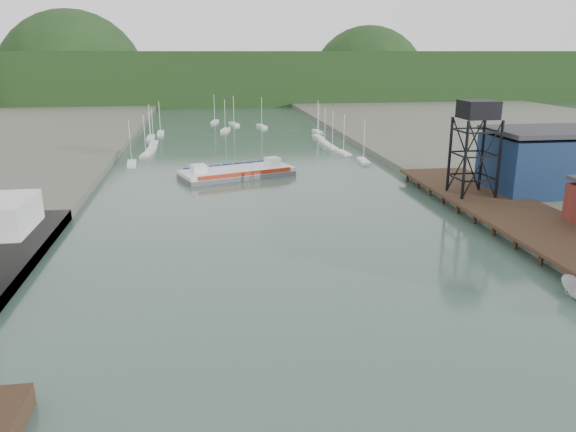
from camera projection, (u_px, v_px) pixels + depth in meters
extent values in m
cube|color=black|center=(522.00, 216.00, 85.42)|extent=(14.00, 70.00, 0.50)
cylinder|color=black|center=(484.00, 224.00, 84.88)|extent=(0.60, 0.60, 2.20)
cylinder|color=black|center=(557.00, 221.00, 86.59)|extent=(0.60, 0.60, 2.20)
cylinder|color=black|center=(465.00, 161.00, 92.29)|extent=(0.50, 0.50, 13.00)
cylinder|color=black|center=(499.00, 160.00, 93.15)|extent=(0.50, 0.50, 13.00)
cylinder|color=black|center=(450.00, 154.00, 97.98)|extent=(0.50, 0.50, 13.00)
cylinder|color=black|center=(482.00, 153.00, 98.84)|extent=(0.50, 0.50, 13.00)
cube|color=black|center=(478.00, 109.00, 93.30)|extent=(5.50, 5.50, 3.00)
cube|color=#0C1B38|center=(547.00, 164.00, 100.18)|extent=(20.00, 14.00, 10.00)
cube|color=#2D2D33|center=(551.00, 131.00, 98.51)|extent=(20.50, 14.50, 0.80)
cube|color=silver|center=(132.00, 164.00, 132.53)|extent=(2.67, 7.65, 0.90)
cube|color=silver|center=(146.00, 155.00, 143.68)|extent=(2.81, 7.67, 0.90)
cube|color=silver|center=(151.00, 149.00, 152.17)|extent=(2.35, 7.59, 0.90)
cube|color=silver|center=(154.00, 144.00, 161.56)|extent=(2.01, 7.50, 0.90)
cube|color=silver|center=(151.00, 138.00, 172.92)|extent=(2.00, 7.50, 0.90)
cube|color=silver|center=(161.00, 133.00, 182.58)|extent=(2.16, 7.54, 0.90)
cube|color=silver|center=(363.00, 161.00, 135.77)|extent=(2.53, 7.62, 0.90)
cube|color=silver|center=(343.00, 153.00, 146.36)|extent=(2.76, 7.67, 0.90)
cube|color=silver|center=(332.00, 148.00, 154.55)|extent=(2.22, 7.56, 0.90)
cube|color=silver|center=(325.00, 143.00, 163.05)|extent=(2.18, 7.54, 0.90)
cube|color=silver|center=(318.00, 137.00, 173.63)|extent=(2.46, 7.61, 0.90)
cube|color=silver|center=(318.00, 132.00, 184.95)|extent=(2.48, 7.61, 0.90)
cube|color=silver|center=(225.00, 130.00, 189.23)|extent=(3.78, 7.76, 0.90)
cube|color=silver|center=(262.00, 126.00, 198.70)|extent=(3.31, 7.74, 0.90)
cube|color=silver|center=(234.00, 124.00, 204.95)|extent=(3.76, 7.76, 0.90)
cube|color=silver|center=(215.00, 122.00, 211.58)|extent=(3.40, 7.74, 0.90)
cube|color=black|center=(220.00, 77.00, 319.19)|extent=(500.00, 120.00, 28.00)
sphere|color=black|center=(74.00, 85.00, 308.92)|extent=(80.00, 80.00, 80.00)
sphere|color=black|center=(367.00, 85.00, 343.20)|extent=(70.00, 70.00, 70.00)
cube|color=#545356|center=(237.00, 174.00, 120.71)|extent=(25.65, 16.98, 0.95)
cube|color=silver|center=(237.00, 171.00, 120.47)|extent=(25.65, 16.98, 0.76)
cube|color=#9E2712|center=(246.00, 174.00, 116.34)|extent=(19.81, 7.17, 0.86)
cube|color=navy|center=(228.00, 166.00, 124.49)|extent=(19.81, 7.17, 0.86)
cube|color=silver|center=(199.00, 169.00, 116.26)|extent=(3.65, 3.65, 1.91)
cube|color=silver|center=(273.00, 162.00, 124.03)|extent=(3.65, 3.65, 1.91)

